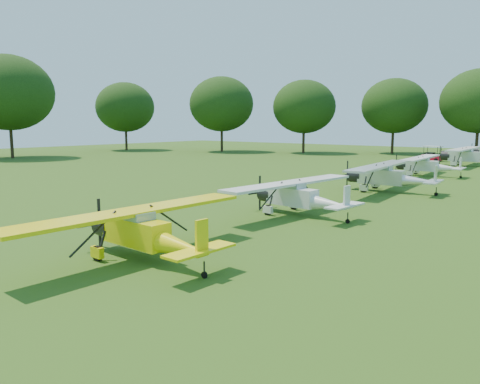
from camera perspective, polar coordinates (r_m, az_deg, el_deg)
The scene contains 8 objects.
ground at distance 24.52m, azimuth 3.02°, elevation -3.26°, with size 160.00×160.00×0.00m, color #254812.
tree_belt at distance 22.48m, azimuth 11.16°, elevation 16.12°, with size 137.36×130.27×14.52m.
aircraft_2 at distance 17.28m, azimuth -11.68°, elevation -4.47°, with size 6.27×9.97×1.97m.
aircraft_3 at distance 25.41m, azimuth 7.18°, elevation -0.31°, with size 6.19×9.86×1.94m.
aircraft_4 at distance 35.45m, azimuth 17.60°, elevation 2.00°, with size 6.78×10.81×2.12m.
aircraft_5 at distance 47.40m, azimuth 21.77°, elevation 3.18°, with size 6.17×9.83×1.93m.
aircraft_6 at distance 60.20m, azimuth 26.23°, elevation 4.08°, with size 7.21×11.46×2.26m.
golf_cart at distance 66.48m, azimuth 22.34°, elevation 4.07°, with size 2.47×1.69×1.98m.
Camera 1 is at (13.99, -19.52, 4.95)m, focal length 35.00 mm.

